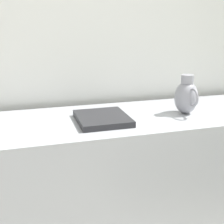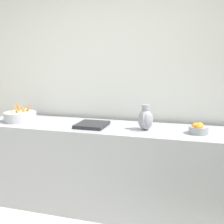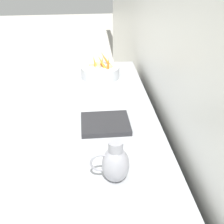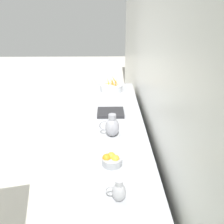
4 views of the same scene
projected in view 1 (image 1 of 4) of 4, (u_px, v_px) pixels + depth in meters
tile_wall_left at (177, 20)px, 2.30m from camera, size 0.10×9.34×3.00m
prep_counter at (133, 180)px, 2.05m from camera, size 0.68×2.97×0.91m
metal_pitcher_tall at (186, 96)px, 1.93m from camera, size 0.21×0.15×0.25m
counter_sink_basin at (102, 118)px, 1.80m from camera, size 0.34×0.30×0.04m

